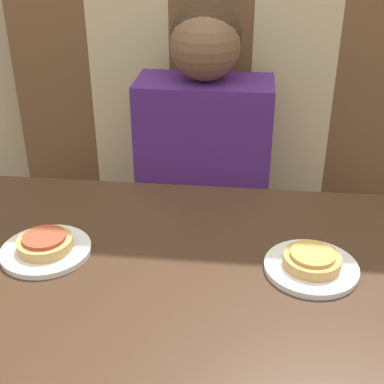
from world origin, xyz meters
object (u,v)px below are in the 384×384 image
object	(u,v)px
person	(204,124)
pizza_left	(45,243)
pizza_right	(312,259)
plate_left	(46,251)
plate_right	(311,268)

from	to	relation	value
person	pizza_left	bearing A→B (deg)	-112.49
pizza_left	pizza_right	bearing A→B (deg)	0.00
plate_left	pizza_left	distance (m)	0.02
plate_right	pizza_right	distance (m)	0.02
plate_left	pizza_right	xyz separation A→B (m)	(0.53, 0.00, 0.02)
plate_right	pizza_left	size ratio (longest dim) A/B	1.64
person	pizza_right	bearing A→B (deg)	-67.51
plate_right	pizza_left	world-z (taller)	pizza_left
pizza_right	person	bearing A→B (deg)	112.49
pizza_left	pizza_right	size ratio (longest dim) A/B	1.00
person	pizza_right	xyz separation A→B (m)	(0.27, -0.64, -0.02)
plate_left	plate_right	bearing A→B (deg)	0.00
person	plate_left	distance (m)	0.70
plate_right	pizza_right	size ratio (longest dim) A/B	1.64
pizza_left	person	bearing A→B (deg)	67.51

